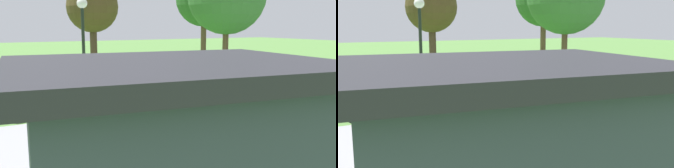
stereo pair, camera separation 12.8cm
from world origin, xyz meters
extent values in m
plane|color=#54843D|center=(0.00, 0.00, 0.00)|extent=(120.00, 120.00, 0.00)
cube|color=#939399|center=(0.00, 1.99, 0.00)|extent=(30.77, 4.09, 0.01)
cube|color=#996633|center=(-7.86, -1.48, 0.45)|extent=(1.69, 1.01, 0.04)
cube|color=#996633|center=(-7.93, -1.67, 0.69)|extent=(1.57, 0.70, 0.40)
cube|color=black|center=(-8.57, -1.21, 0.21)|extent=(0.19, 0.37, 0.43)
cylinder|color=black|center=(-8.56, -1.19, 0.61)|extent=(0.06, 0.06, 0.30)
cube|color=black|center=(-7.15, -1.76, 0.21)|extent=(0.19, 0.37, 0.43)
cylinder|color=black|center=(-7.14, -1.74, 0.61)|extent=(0.06, 0.06, 0.30)
cube|color=#996633|center=(-5.31, -0.66, 0.45)|extent=(1.70, 0.83, 0.04)
cube|color=#996633|center=(-5.36, -0.86, 0.69)|extent=(1.62, 0.51, 0.40)
cube|color=black|center=(-6.04, -0.48, 0.21)|extent=(0.15, 0.38, 0.43)
cylinder|color=black|center=(-6.04, -0.46, 0.61)|extent=(0.05, 0.05, 0.30)
cube|color=black|center=(-4.57, -0.85, 0.21)|extent=(0.15, 0.38, 0.43)
cylinder|color=black|center=(-4.57, -0.83, 0.61)|extent=(0.05, 0.05, 0.30)
cube|color=#996633|center=(-2.67, -0.17, 0.45)|extent=(1.68, 0.64, 0.04)
cube|color=#996633|center=(-2.70, -0.37, 0.69)|extent=(1.64, 0.31, 0.40)
cube|color=black|center=(-3.43, -0.07, 0.21)|extent=(0.11, 0.38, 0.43)
cylinder|color=black|center=(-3.43, -0.05, 0.61)|extent=(0.05, 0.05, 0.30)
cube|color=black|center=(-1.92, -0.26, 0.21)|extent=(0.11, 0.38, 0.43)
cylinder|color=black|center=(-1.92, -0.24, 0.61)|extent=(0.05, 0.05, 0.30)
cube|color=#996633|center=(0.00, 0.00, 0.45)|extent=(1.64, 0.44, 0.04)
cube|color=#996633|center=(0.00, -0.20, 0.69)|extent=(1.64, 0.10, 0.40)
cube|color=black|center=(-0.76, 0.00, 0.21)|extent=(0.06, 0.37, 0.43)
cylinder|color=black|center=(-0.76, 0.02, 0.61)|extent=(0.04, 0.04, 0.30)
cube|color=black|center=(0.76, 0.00, 0.21)|extent=(0.06, 0.37, 0.43)
cylinder|color=black|center=(0.76, 0.02, 0.61)|extent=(0.04, 0.04, 0.30)
cube|color=#996633|center=(2.67, -0.17, 0.45)|extent=(1.68, 0.64, 0.04)
cube|color=#996633|center=(2.70, -0.37, 0.69)|extent=(1.64, 0.31, 0.40)
cube|color=black|center=(1.92, -0.26, 0.21)|extent=(0.11, 0.38, 0.43)
cylinder|color=black|center=(1.92, -0.24, 0.61)|extent=(0.05, 0.05, 0.30)
cube|color=black|center=(3.43, -0.07, 0.21)|extent=(0.11, 0.38, 0.43)
cylinder|color=black|center=(3.43, -0.05, 0.61)|extent=(0.05, 0.05, 0.30)
cube|color=#996633|center=(5.31, -0.66, 0.45)|extent=(1.70, 0.83, 0.04)
cube|color=#996633|center=(5.36, -0.86, 0.69)|extent=(1.62, 0.51, 0.40)
cube|color=black|center=(4.57, -0.85, 0.21)|extent=(0.15, 0.38, 0.43)
cylinder|color=black|center=(4.57, -0.83, 0.61)|extent=(0.05, 0.05, 0.30)
cube|color=black|center=(6.04, -0.48, 0.21)|extent=(0.15, 0.38, 0.43)
cylinder|color=black|center=(6.04, -0.46, 0.61)|extent=(0.05, 0.05, 0.30)
cube|color=maroon|center=(0.17, -0.02, 0.70)|extent=(0.32, 0.20, 0.50)
sphere|color=tan|center=(0.17, 0.00, 1.09)|extent=(0.22, 0.22, 0.22)
cylinder|color=#23232D|center=(0.08, 0.16, 0.43)|extent=(0.13, 0.36, 0.13)
cylinder|color=#23232D|center=(0.08, 0.34, 0.21)|extent=(0.11, 0.11, 0.43)
cylinder|color=#23232D|center=(0.26, 0.16, 0.43)|extent=(0.13, 0.36, 0.13)
cylinder|color=#23232D|center=(0.26, 0.34, 0.21)|extent=(0.11, 0.11, 0.43)
cylinder|color=brown|center=(-9.23, -11.62, 1.91)|extent=(0.42, 0.42, 3.82)
cylinder|color=#4C3828|center=(0.95, -7.40, 1.63)|extent=(0.39, 0.39, 3.27)
sphere|color=#4C3D1E|center=(0.95, -7.40, 4.18)|extent=(2.80, 2.80, 2.80)
cylinder|color=brown|center=(-5.79, -4.39, 1.71)|extent=(0.33, 0.33, 3.42)
cylinder|color=black|center=(3.99, 1.14, 1.86)|extent=(0.10, 0.10, 3.72)
sphere|color=white|center=(3.99, 1.14, 3.86)|extent=(0.32, 0.32, 0.32)
cylinder|color=black|center=(-9.53, -1.17, 0.46)|extent=(0.42, 0.42, 0.93)
cube|color=#28282D|center=(5.20, 8.87, 2.71)|extent=(3.97, 3.30, 0.20)
camera|label=1|loc=(7.26, 12.47, 3.21)|focal=39.58mm
camera|label=2|loc=(7.15, 12.53, 3.21)|focal=39.58mm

